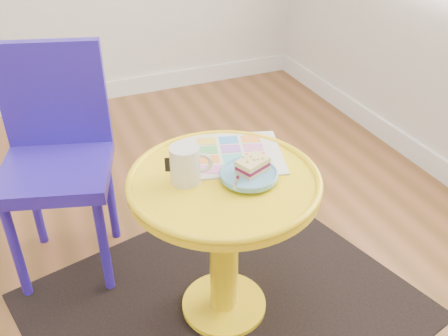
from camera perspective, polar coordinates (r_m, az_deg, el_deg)
name	(u,v)px	position (r m, az deg, el deg)	size (l,w,h in m)	color
rug	(224,306)	(1.93, 0.00, -15.50)	(1.30, 1.10, 0.01)	black
side_table	(224,220)	(1.65, 0.00, -5.93)	(0.61, 0.61, 0.58)	yellow
chair	(56,149)	(1.95, -18.60, 2.12)	(0.49, 0.49, 0.88)	#2B1AAA
newspaper	(232,154)	(1.67, 0.89, 1.59)	(0.33, 0.28, 0.01)	silver
mug	(186,164)	(1.51, -4.39, 0.50)	(0.13, 0.09, 0.12)	silver
plate	(249,175)	(1.54, 2.85, -0.79)	(0.18, 0.18, 0.02)	#5FA1CA
cake_slice	(253,165)	(1.53, 3.30, 0.32)	(0.11, 0.10, 0.04)	#D3BC8C
fork	(239,174)	(1.52, 1.68, -0.73)	(0.09, 0.13, 0.00)	silver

